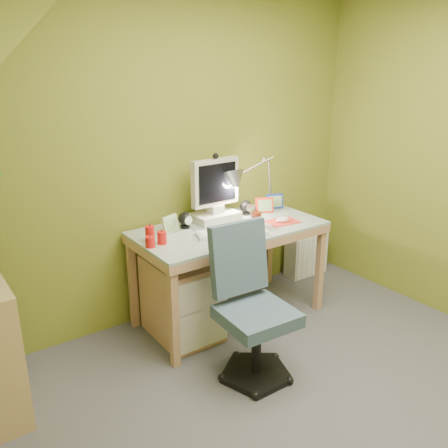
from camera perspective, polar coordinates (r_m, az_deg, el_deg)
floor at (r=2.82m, az=12.79°, el=-22.36°), size 3.20×3.20×0.01m
wall_back at (r=3.44m, az=-5.83°, el=8.17°), size 3.20×0.01×2.40m
slope_ceiling at (r=1.50m, az=-9.73°, el=19.33°), size 1.10×3.20×1.10m
desk at (r=3.51m, az=0.64°, el=-5.93°), size 1.35×0.68×0.72m
monitor at (r=3.44m, az=-1.09°, el=4.83°), size 0.41×0.24×0.55m
speaker_left at (r=3.34m, az=-4.70°, el=0.46°), size 0.10×0.10×0.11m
speaker_right at (r=3.63m, az=2.64°, el=1.98°), size 0.10×0.10×0.11m
keyboard at (r=3.22m, az=0.97°, el=-1.07°), size 0.50×0.31×0.02m
mousepad at (r=3.50m, az=7.06°, el=0.28°), size 0.24×0.19×0.01m
mouse at (r=3.49m, az=7.07°, el=0.53°), size 0.12×0.09×0.04m
amber_tumbler at (r=3.40m, az=3.91°, el=0.63°), size 0.08×0.08×0.09m
candle_cluster at (r=3.07m, az=-8.56°, el=-1.44°), size 0.16×0.15×0.11m
photo_frame_red at (r=3.69m, az=4.86°, el=2.28°), size 0.13×0.08×0.12m
photo_frame_blue at (r=3.81m, az=6.10°, el=2.75°), size 0.14×0.07×0.12m
photo_frame_green at (r=3.26m, az=-6.48°, el=0.00°), size 0.14×0.07×0.12m
desk_lamp at (r=3.69m, az=4.73°, el=6.31°), size 0.62×0.39×0.62m
task_chair at (r=2.85m, az=4.00°, el=-10.93°), size 0.49×0.49×0.84m
radiator at (r=4.35m, az=9.83°, el=-3.57°), size 0.39×0.16×0.39m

